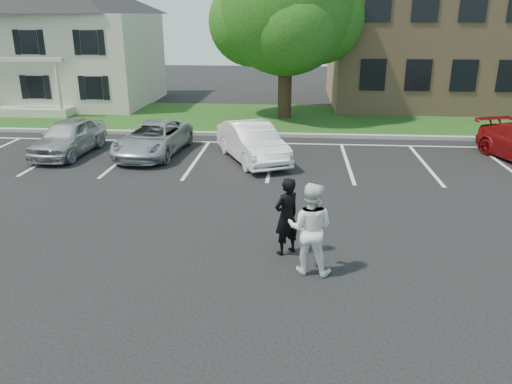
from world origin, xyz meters
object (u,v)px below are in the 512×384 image
car_silver_minivan (153,139)px  house (63,38)px  man_black_suit (287,216)px  car_white_sedan (252,142)px  tree (288,10)px  car_silver_west (69,137)px  man_white_shirt (310,229)px

car_silver_minivan → house: bearing=131.7°
man_black_suit → car_white_sedan: man_black_suit is taller
house → tree: tree is taller
car_silver_west → car_silver_minivan: size_ratio=0.90×
car_silver_minivan → tree: bearing=62.3°
house → car_white_sedan: (12.30, -11.98, -3.13)m
tree → car_silver_minivan: 10.24m
house → car_white_sedan: bearing=-44.3°
car_silver_minivan → man_black_suit: bearing=-51.5°
house → man_white_shirt: (14.23, -20.37, -2.84)m
tree → car_silver_minivan: bearing=-123.0°
house → man_white_shirt: size_ratio=5.23×
house → car_silver_west: 13.13m
man_black_suit → tree: bearing=-130.3°
man_black_suit → man_white_shirt: (0.50, -0.83, 0.09)m
house → man_black_suit: house is taller
house → car_silver_west: bearing=-66.1°
house → car_white_sedan: size_ratio=2.41×
house → car_silver_west: size_ratio=2.55×
house → tree: (13.35, -3.78, 1.52)m
car_white_sedan → man_black_suit: bearing=-104.6°
house → car_silver_west: (5.16, -11.66, -3.14)m
man_white_shirt → car_silver_minivan: 10.71m
tree → car_silver_west: bearing=-136.1°
car_silver_west → car_white_sedan: 7.15m
tree → car_white_sedan: tree is taller
man_black_suit → man_white_shirt: bearing=79.3°
car_white_sedan → man_white_shirt: bearing=-102.3°
car_silver_west → man_black_suit: bearing=-39.2°
man_black_suit → car_silver_west: man_black_suit is taller
tree → car_silver_west: size_ratio=2.18×
house → man_white_shirt: house is taller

